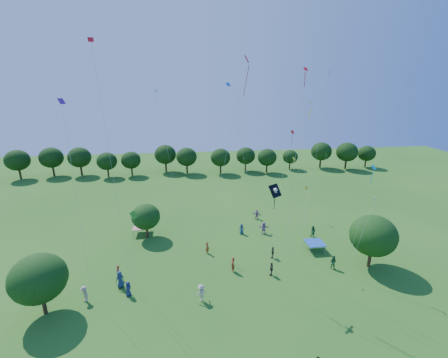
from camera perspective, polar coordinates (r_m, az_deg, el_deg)
near_tree_west at (r=32.32m, az=-31.84°, el=-15.80°), size 4.82×4.82×5.92m
near_tree_north at (r=42.21m, az=-14.67°, el=-6.95°), size 3.84×3.84×4.85m
near_tree_east at (r=38.07m, az=26.55°, el=-9.62°), size 5.10×5.10×6.26m
treeline at (r=71.97m, az=-5.54°, el=4.32°), size 88.01×8.77×6.77m
tent_red_stripe at (r=44.35m, az=-15.47°, el=-8.76°), size 2.20×2.20×1.10m
tent_blue at (r=40.40m, az=16.92°, el=-11.57°), size 2.20×2.20×1.10m
crowd_person_0 at (r=42.88m, az=3.36°, el=-9.47°), size 0.82×0.59×1.51m
crowd_person_1 at (r=34.89m, az=1.68°, el=-15.97°), size 0.60×0.75×1.77m
crowd_person_2 at (r=37.57m, az=20.06°, el=-14.62°), size 0.87×0.88×1.63m
crowd_person_3 at (r=31.00m, az=-4.37°, el=-20.81°), size 1.28×0.98×1.79m
crowd_person_4 at (r=37.78m, az=9.25°, el=-13.63°), size 0.75×0.97×1.50m
crowd_person_5 at (r=47.57m, az=6.25°, el=-6.73°), size 1.48×1.28×1.56m
crowd_person_6 at (r=34.28m, az=-19.21°, el=-17.61°), size 1.03×0.96×1.86m
crowd_person_7 at (r=38.26m, az=-3.21°, el=-12.92°), size 0.66×0.70×1.58m
crowd_person_8 at (r=43.60m, az=16.55°, el=-9.59°), size 0.74×0.95×1.71m
crowd_person_9 at (r=33.69m, az=-25.05°, el=-19.23°), size 1.13×1.11×1.67m
crowd_person_10 at (r=34.71m, az=9.01°, el=-16.56°), size 0.56×0.99×1.60m
crowd_person_11 at (r=43.27m, az=7.57°, el=-9.21°), size 1.65×0.82×1.69m
crowd_person_12 at (r=32.98m, az=-17.78°, el=-19.29°), size 0.61×0.86×1.58m
crowd_person_13 at (r=35.79m, az=-19.53°, el=-16.35°), size 0.42×0.60×1.54m
pirate_kite at (r=28.78m, az=9.72°, el=-2.39°), size 1.44×1.29×9.76m
red_high_kite at (r=30.49m, az=2.86°, el=15.01°), size 4.92×1.27×21.51m
small_kite_0 at (r=29.09m, az=-21.72°, el=9.09°), size 1.01×1.30×22.50m
small_kite_1 at (r=34.67m, az=14.62°, el=-4.58°), size 2.11×0.85×8.13m
small_kite_2 at (r=47.74m, az=12.72°, el=2.29°), size 4.32×4.82×8.18m
small_kite_3 at (r=26.92m, az=-16.85°, el=-8.40°), size 1.59×3.85×8.78m
small_kite_4 at (r=40.82m, az=2.32°, el=10.77°), size 4.60×0.64×19.17m
small_kite_5 at (r=29.66m, az=-27.41°, el=4.87°), size 0.67×1.34×17.72m
small_kite_6 at (r=33.91m, az=26.21°, el=-5.26°), size 1.54×0.74×8.16m
small_kite_7 at (r=43.03m, az=15.15°, el=3.52°), size 0.81×3.56×12.33m
small_kite_8 at (r=30.99m, az=13.97°, el=8.52°), size 0.56×1.78×20.37m
small_kite_9 at (r=45.25m, az=12.29°, el=5.82°), size 3.43×2.85×12.56m
small_kite_10 at (r=29.61m, az=14.98°, el=6.95°), size 0.80×3.75×17.52m
small_kite_11 at (r=43.33m, az=17.93°, el=0.76°), size 2.98×1.88×9.87m
small_kite_12 at (r=43.28m, az=18.16°, el=10.77°), size 3.18×3.48×20.98m
small_kite_13 at (r=47.15m, az=15.87°, el=-0.18°), size 3.13×6.30×6.72m
small_kite_14 at (r=39.36m, az=-11.29°, el=8.23°), size 3.47×9.04×18.36m
small_kite_15 at (r=33.02m, az=25.83°, el=-1.33°), size 1.35×0.85×11.36m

